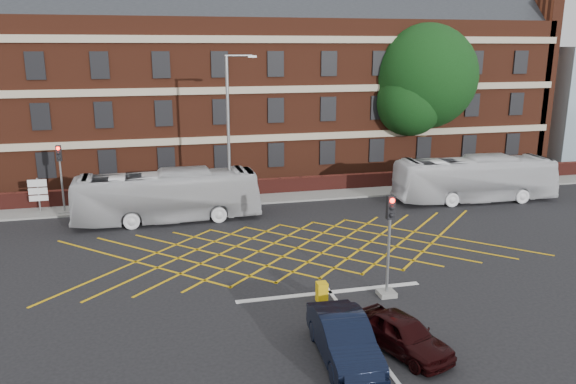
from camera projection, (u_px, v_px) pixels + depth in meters
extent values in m
plane|color=black|center=(308.00, 262.00, 26.81)|extent=(120.00, 120.00, 0.00)
cube|color=#512315|center=(236.00, 97.00, 46.00)|extent=(50.00, 12.00, 12.00)
cube|color=black|center=(234.00, 21.00, 44.49)|extent=(51.00, 10.61, 10.61)
cube|color=#B7A88C|center=(248.00, 90.00, 40.03)|extent=(50.00, 0.18, 0.50)
cube|color=black|center=(249.00, 111.00, 40.42)|extent=(1.20, 0.14, 1.80)
cube|color=#4D1914|center=(257.00, 187.00, 38.90)|extent=(56.00, 0.50, 1.10)
cube|color=slate|center=(260.00, 198.00, 38.08)|extent=(60.00, 3.00, 0.12)
cube|color=#CC990C|center=(297.00, 248.00, 28.69)|extent=(8.22, 8.22, 0.02)
cube|color=silver|center=(330.00, 292.00, 23.52)|extent=(8.00, 0.30, 0.02)
cube|color=silver|center=(394.00, 378.00, 17.40)|extent=(0.15, 14.00, 0.02)
imported|color=#BCBDC1|center=(167.00, 196.00, 32.87)|extent=(10.85, 2.73, 3.01)
imported|color=silver|center=(475.00, 179.00, 37.15)|extent=(10.92, 3.26, 3.00)
imported|color=black|center=(344.00, 339.00, 18.31)|extent=(1.80, 4.58, 1.48)
imported|color=black|center=(403.00, 334.00, 18.83)|extent=(2.68, 4.04, 1.28)
cylinder|color=black|center=(421.00, 136.00, 44.62)|extent=(0.90, 0.90, 6.14)
sphere|color=black|center=(424.00, 76.00, 43.44)|extent=(8.10, 8.10, 8.10)
sphere|color=black|center=(410.00, 101.00, 42.80)|extent=(5.27, 5.27, 5.27)
sphere|color=black|center=(436.00, 94.00, 44.89)|extent=(4.86, 4.86, 4.86)
cube|color=slate|center=(386.00, 293.00, 23.20)|extent=(0.70, 0.70, 0.20)
cylinder|color=gray|center=(388.00, 256.00, 22.78)|extent=(0.12, 0.12, 3.50)
cube|color=black|center=(391.00, 207.00, 22.27)|extent=(0.30, 0.25, 0.95)
sphere|color=#FF0C05|center=(392.00, 201.00, 22.06)|extent=(0.20, 0.20, 0.20)
cube|color=slate|center=(65.00, 212.00, 34.55)|extent=(0.70, 0.70, 0.20)
cylinder|color=gray|center=(62.00, 186.00, 34.14)|extent=(0.12, 0.12, 3.50)
cube|color=black|center=(59.00, 153.00, 33.62)|extent=(0.30, 0.25, 0.95)
sphere|color=#FF0C05|center=(58.00, 148.00, 33.41)|extent=(0.20, 0.20, 0.20)
cube|color=slate|center=(231.00, 213.00, 34.44)|extent=(1.00, 1.00, 0.20)
cylinder|color=gray|center=(229.00, 138.00, 33.27)|extent=(0.18, 0.18, 9.50)
cylinder|color=gray|center=(238.00, 56.00, 32.24)|extent=(1.60, 0.12, 0.12)
cube|color=gray|center=(252.00, 56.00, 32.44)|extent=(0.50, 0.20, 0.12)
cylinder|color=gray|center=(39.00, 195.00, 34.58)|extent=(0.10, 0.10, 2.20)
cube|color=silver|center=(37.00, 183.00, 34.31)|extent=(1.10, 0.06, 0.45)
cube|color=silver|center=(38.00, 191.00, 34.43)|extent=(1.10, 0.06, 0.40)
cube|color=silver|center=(39.00, 198.00, 34.55)|extent=(1.10, 0.06, 0.35)
cube|color=gold|center=(322.00, 292.00, 22.55)|extent=(0.42, 0.44, 0.84)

